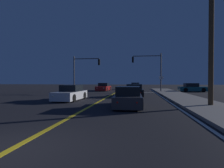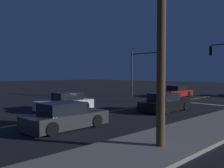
{
  "view_description": "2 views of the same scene",
  "coord_description": "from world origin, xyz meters",
  "px_view_note": "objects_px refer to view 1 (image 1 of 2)",
  "views": [
    {
      "loc": [
        3.1,
        -3.96,
        1.71
      ],
      "look_at": [
        -0.25,
        20.42,
        1.27
      ],
      "focal_mm": 29.65,
      "sensor_mm": 36.0,
      "label": 1
    },
    {
      "loc": [
        12.83,
        1.32,
        2.75
      ],
      "look_at": [
        -1.56,
        15.41,
        1.91
      ],
      "focal_mm": 39.31,
      "sensor_mm": 36.0,
      "label": 2
    }
  ],
  "objects_px": {
    "traffic_signal_near_right": "(150,66)",
    "street_sign_corner": "(161,82)",
    "car_mid_block_white": "(71,94)",
    "car_parked_curb_navy": "(135,86)",
    "car_side_waiting_charcoal": "(128,98)",
    "car_distant_tail_teal": "(192,88)",
    "utility_pole_right": "(211,27)",
    "car_following_oncoming_black": "(134,91)",
    "car_lead_oncoming_red": "(104,87)",
    "traffic_signal_far_left": "(84,68)"
  },
  "relations": [
    {
      "from": "traffic_signal_near_right",
      "to": "street_sign_corner",
      "type": "xyz_separation_m",
      "value": [
        1.31,
        -2.8,
        -2.41
      ]
    },
    {
      "from": "car_mid_block_white",
      "to": "car_side_waiting_charcoal",
      "type": "bearing_deg",
      "value": 148.52
    },
    {
      "from": "car_distant_tail_teal",
      "to": "street_sign_corner",
      "type": "xyz_separation_m",
      "value": [
        -5.16,
        -3.71,
        1.01
      ]
    },
    {
      "from": "street_sign_corner",
      "to": "car_side_waiting_charcoal",
      "type": "bearing_deg",
      "value": -105.26
    },
    {
      "from": "car_mid_block_white",
      "to": "traffic_signal_near_right",
      "type": "bearing_deg",
      "value": -117.72
    },
    {
      "from": "street_sign_corner",
      "to": "utility_pole_right",
      "type": "bearing_deg",
      "value": -84.17
    },
    {
      "from": "street_sign_corner",
      "to": "car_distant_tail_teal",
      "type": "bearing_deg",
      "value": 35.71
    },
    {
      "from": "car_lead_oncoming_red",
      "to": "traffic_signal_far_left",
      "type": "xyz_separation_m",
      "value": [
        -2.51,
        -3.4,
        3.12
      ]
    },
    {
      "from": "car_following_oncoming_black",
      "to": "car_mid_block_white",
      "type": "xyz_separation_m",
      "value": [
        -5.43,
        -5.07,
        -0.0
      ]
    },
    {
      "from": "car_parked_curb_navy",
      "to": "car_distant_tail_teal",
      "type": "bearing_deg",
      "value": -40.5
    },
    {
      "from": "car_lead_oncoming_red",
      "to": "car_parked_curb_navy",
      "type": "height_order",
      "value": "same"
    },
    {
      "from": "car_following_oncoming_black",
      "to": "car_parked_curb_navy",
      "type": "distance_m",
      "value": 17.08
    },
    {
      "from": "traffic_signal_near_right",
      "to": "traffic_signal_far_left",
      "type": "relative_size",
      "value": 1.08
    },
    {
      "from": "car_distant_tail_teal",
      "to": "car_side_waiting_charcoal",
      "type": "relative_size",
      "value": 0.97
    },
    {
      "from": "car_parked_curb_navy",
      "to": "car_side_waiting_charcoal",
      "type": "bearing_deg",
      "value": -90.15
    },
    {
      "from": "car_lead_oncoming_red",
      "to": "car_following_oncoming_black",
      "type": "xyz_separation_m",
      "value": [
        5.36,
        -10.52,
        -0.0
      ]
    },
    {
      "from": "utility_pole_right",
      "to": "traffic_signal_far_left",
      "type": "bearing_deg",
      "value": 130.59
    },
    {
      "from": "car_distant_tail_teal",
      "to": "car_lead_oncoming_red",
      "type": "bearing_deg",
      "value": -95.63
    },
    {
      "from": "car_following_oncoming_black",
      "to": "street_sign_corner",
      "type": "distance_m",
      "value": 6.87
    },
    {
      "from": "car_lead_oncoming_red",
      "to": "traffic_signal_near_right",
      "type": "bearing_deg",
      "value": 167.22
    },
    {
      "from": "car_side_waiting_charcoal",
      "to": "car_parked_curb_navy",
      "type": "bearing_deg",
      "value": 88.33
    },
    {
      "from": "car_parked_curb_navy",
      "to": "car_distant_tail_teal",
      "type": "xyz_separation_m",
      "value": [
        8.87,
        -7.64,
        -0.0
      ]
    },
    {
      "from": "utility_pole_right",
      "to": "car_parked_curb_navy",
      "type": "bearing_deg",
      "value": 101.52
    },
    {
      "from": "car_mid_block_white",
      "to": "street_sign_corner",
      "type": "relative_size",
      "value": 1.84
    },
    {
      "from": "car_mid_block_white",
      "to": "traffic_signal_near_right",
      "type": "xyz_separation_m",
      "value": [
        7.8,
        13.59,
        3.42
      ]
    },
    {
      "from": "car_mid_block_white",
      "to": "car_distant_tail_teal",
      "type": "height_order",
      "value": "same"
    },
    {
      "from": "car_parked_curb_navy",
      "to": "street_sign_corner",
      "type": "xyz_separation_m",
      "value": [
        3.71,
        -11.36,
        1.01
      ]
    },
    {
      "from": "car_distant_tail_teal",
      "to": "traffic_signal_far_left",
      "type": "height_order",
      "value": "traffic_signal_far_left"
    },
    {
      "from": "utility_pole_right",
      "to": "street_sign_corner",
      "type": "distance_m",
      "value": 14.23
    },
    {
      "from": "traffic_signal_near_right",
      "to": "car_following_oncoming_black",
      "type": "bearing_deg",
      "value": 74.47
    },
    {
      "from": "car_following_oncoming_black",
      "to": "car_mid_block_white",
      "type": "distance_m",
      "value": 7.43
    },
    {
      "from": "car_mid_block_white",
      "to": "traffic_signal_far_left",
      "type": "height_order",
      "value": "traffic_signal_far_left"
    },
    {
      "from": "car_lead_oncoming_red",
      "to": "car_following_oncoming_black",
      "type": "distance_m",
      "value": 11.8
    },
    {
      "from": "traffic_signal_far_left",
      "to": "street_sign_corner",
      "type": "relative_size",
      "value": 2.33
    },
    {
      "from": "car_lead_oncoming_red",
      "to": "car_mid_block_white",
      "type": "relative_size",
      "value": 1.1
    },
    {
      "from": "traffic_signal_near_right",
      "to": "street_sign_corner",
      "type": "relative_size",
      "value": 2.52
    },
    {
      "from": "car_parked_curb_navy",
      "to": "car_distant_tail_teal",
      "type": "relative_size",
      "value": 1.05
    },
    {
      "from": "traffic_signal_near_right",
      "to": "street_sign_corner",
      "type": "bearing_deg",
      "value": 115.0
    },
    {
      "from": "car_following_oncoming_black",
      "to": "car_parked_curb_navy",
      "type": "xyz_separation_m",
      "value": [
        -0.03,
        17.08,
        -0.0
      ]
    },
    {
      "from": "car_mid_block_white",
      "to": "car_distant_tail_teal",
      "type": "distance_m",
      "value": 20.34
    },
    {
      "from": "car_distant_tail_teal",
      "to": "traffic_signal_near_right",
      "type": "distance_m",
      "value": 7.38
    },
    {
      "from": "street_sign_corner",
      "to": "traffic_signal_near_right",
      "type": "bearing_deg",
      "value": 115.0
    },
    {
      "from": "car_side_waiting_charcoal",
      "to": "traffic_signal_near_right",
      "type": "distance_m",
      "value": 17.59
    },
    {
      "from": "car_lead_oncoming_red",
      "to": "car_distant_tail_teal",
      "type": "relative_size",
      "value": 1.12
    },
    {
      "from": "car_lead_oncoming_red",
      "to": "car_following_oncoming_black",
      "type": "height_order",
      "value": "same"
    },
    {
      "from": "traffic_signal_far_left",
      "to": "utility_pole_right",
      "type": "height_order",
      "value": "utility_pole_right"
    },
    {
      "from": "car_following_oncoming_black",
      "to": "car_mid_block_white",
      "type": "height_order",
      "value": "same"
    },
    {
      "from": "car_mid_block_white",
      "to": "car_side_waiting_charcoal",
      "type": "height_order",
      "value": "same"
    },
    {
      "from": "car_lead_oncoming_red",
      "to": "utility_pole_right",
      "type": "distance_m",
      "value": 21.72
    },
    {
      "from": "car_distant_tail_teal",
      "to": "car_side_waiting_charcoal",
      "type": "distance_m",
      "value": 20.12
    }
  ]
}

